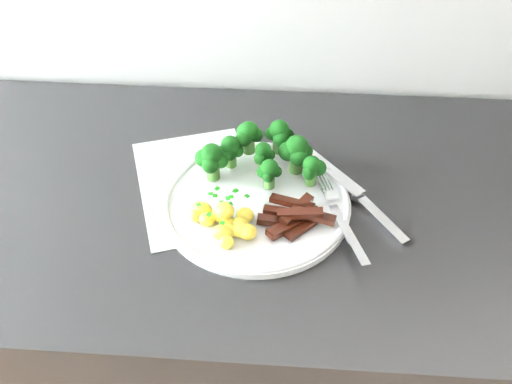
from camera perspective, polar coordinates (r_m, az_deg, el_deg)
The scene contains 8 objects.
counter at distance 1.29m, azimuth 3.48°, elevation -15.98°, with size 2.50×0.62×0.94m.
recipe_paper at distance 0.95m, azimuth -5.87°, elevation 0.86°, with size 0.27×0.32×0.00m.
plate at distance 0.91m, azimuth 0.00°, elevation -0.99°, with size 0.30×0.30×0.02m.
broccoli at distance 0.93m, azimuth 0.67°, elevation 4.16°, with size 0.21×0.13×0.07m.
potatoes at distance 0.86m, azimuth -3.29°, elevation -2.89°, with size 0.11×0.11×0.04m.
beef_strips at distance 0.87m, azimuth 3.93°, elevation -2.51°, with size 0.12×0.09×0.03m.
fork at distance 0.87m, azimuth 8.62°, elevation -2.77°, with size 0.08×0.20×0.02m.
knife at distance 0.92m, azimuth 10.99°, elevation -1.28°, with size 0.16×0.21×0.03m.
Camera 1 is at (0.02, 0.99, 1.57)m, focal length 39.78 mm.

